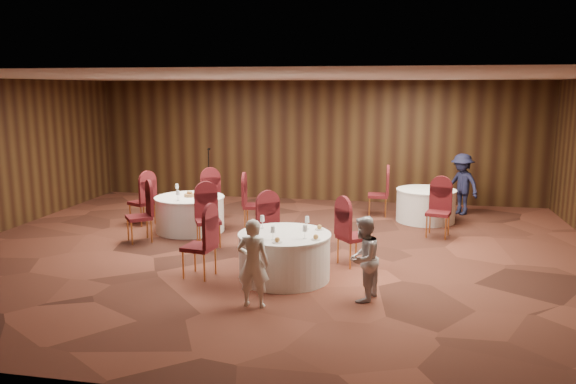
% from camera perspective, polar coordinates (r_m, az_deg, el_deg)
% --- Properties ---
extents(ground, '(12.00, 12.00, 0.00)m').
position_cam_1_polar(ground, '(10.55, -1.28, -6.04)').
color(ground, black).
rests_on(ground, ground).
extents(room_shell, '(12.00, 12.00, 12.00)m').
position_cam_1_polar(room_shell, '(10.16, -1.33, 4.63)').
color(room_shell, silver).
rests_on(room_shell, ground).
extents(table_main, '(1.48, 1.48, 0.74)m').
position_cam_1_polar(table_main, '(9.01, -0.36, -6.48)').
color(table_main, silver).
rests_on(table_main, ground).
extents(table_left, '(1.47, 1.47, 0.74)m').
position_cam_1_polar(table_left, '(12.11, -9.93, -2.17)').
color(table_left, silver).
rests_on(table_left, ground).
extents(table_right, '(1.34, 1.34, 0.74)m').
position_cam_1_polar(table_right, '(13.17, 13.82, -1.30)').
color(table_right, silver).
rests_on(table_right, ground).
extents(chairs_main, '(3.06, 2.07, 1.00)m').
position_cam_1_polar(chairs_main, '(9.66, -1.53, -4.54)').
color(chairs_main, '#3E0C17').
rests_on(chairs_main, ground).
extents(chairs_left, '(3.19, 2.95, 1.00)m').
position_cam_1_polar(chairs_left, '(12.09, -9.80, -1.59)').
color(chairs_left, '#3E0C17').
rests_on(chairs_left, ground).
extents(chairs_right, '(1.86, 2.28, 1.00)m').
position_cam_1_polar(chairs_right, '(12.66, 11.87, -1.11)').
color(chairs_right, '#3E0C17').
rests_on(chairs_right, ground).
extents(tabletop_main, '(1.08, 1.04, 0.22)m').
position_cam_1_polar(tabletop_main, '(8.76, 0.32, -3.79)').
color(tabletop_main, silver).
rests_on(tabletop_main, table_main).
extents(tabletop_left, '(0.92, 0.77, 0.22)m').
position_cam_1_polar(tabletop_left, '(12.03, -9.99, -0.10)').
color(tabletop_left, silver).
rests_on(tabletop_left, table_left).
extents(tabletop_right, '(0.08, 0.08, 0.22)m').
position_cam_1_polar(tabletop_right, '(12.83, 14.74, 0.73)').
color(tabletop_right, silver).
rests_on(tabletop_right, table_right).
extents(mic_stand, '(0.24, 0.24, 1.50)m').
position_cam_1_polar(mic_stand, '(14.50, -7.99, 0.21)').
color(mic_stand, black).
rests_on(mic_stand, ground).
extents(woman_a, '(0.47, 0.32, 1.26)m').
position_cam_1_polar(woman_a, '(7.83, -3.56, -7.22)').
color(woman_a, silver).
rests_on(woman_a, ground).
extents(woman_b, '(0.63, 0.71, 1.23)m').
position_cam_1_polar(woman_b, '(8.12, 7.63, -6.73)').
color(woman_b, silver).
rests_on(woman_b, ground).
extents(man_c, '(1.05, 1.06, 1.47)m').
position_cam_1_polar(man_c, '(14.05, 17.23, 0.76)').
color(man_c, '#161832').
rests_on(man_c, ground).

